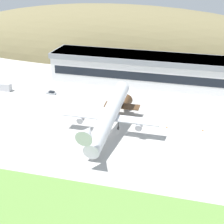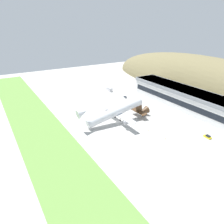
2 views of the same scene
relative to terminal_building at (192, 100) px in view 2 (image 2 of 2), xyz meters
The scene contains 10 objects.
ground_plane 56.28m from the terminal_building, 101.64° to the right, with size 343.33×343.33×0.00m, color #B7B5AF.
grass_strip_foreground 99.75m from the terminal_building, 96.49° to the right, with size 309.00×27.38×0.08m, color #669342.
hill_backdrop 62.03m from the terminal_building, 124.82° to the left, with size 235.54×68.68×58.09m, color olive.
terminal_building is the anchor object (origin of this frame).
cargo_airplane 56.29m from the terminal_building, 99.95° to the right, with size 34.17×50.25×14.55m.
service_car_0 39.93m from the terminal_building, 36.49° to the right, with size 4.30×2.19×1.56m.
service_car_1 52.03m from the terminal_building, 150.85° to the right, with size 4.21×2.02×1.42m.
fuel_truck 73.26m from the terminal_building, 158.56° to the right, with size 8.59×2.64×3.38m.
traffic_cone_0 49.08m from the terminal_building, 64.45° to the right, with size 0.52×0.52×0.58m.
traffic_cone_1 46.24m from the terminal_building, 79.34° to the right, with size 0.52×0.52×0.58m.
Camera 2 is at (104.43, -65.75, 58.74)m, focal length 35.00 mm.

